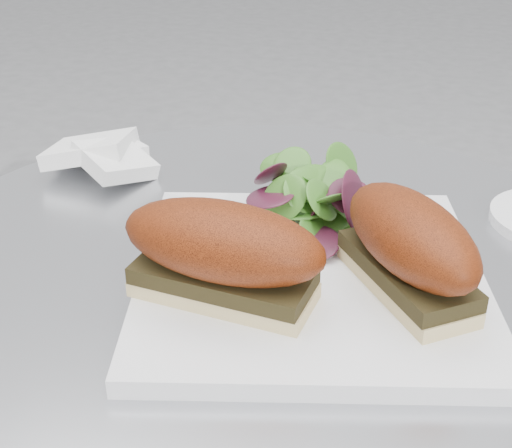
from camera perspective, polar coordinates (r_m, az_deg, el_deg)
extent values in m
cylinder|color=silver|center=(0.65, 0.47, -4.02)|extent=(0.70, 0.70, 0.02)
cube|color=white|center=(0.61, 4.37, -4.28)|extent=(0.35, 0.35, 0.02)
cube|color=#D4BB84|center=(0.57, -2.61, -5.28)|extent=(0.15, 0.07, 0.01)
cube|color=black|center=(0.56, -2.64, -4.13)|extent=(0.15, 0.08, 0.01)
ellipsoid|color=maroon|center=(0.54, -2.71, -1.39)|extent=(0.17, 0.09, 0.06)
cube|color=#D4BB84|center=(0.59, 11.87, -4.65)|extent=(0.12, 0.14, 0.01)
cube|color=black|center=(0.58, 12.00, -3.53)|extent=(0.12, 0.14, 0.01)
ellipsoid|color=maroon|center=(0.57, 12.32, -0.87)|extent=(0.15, 0.16, 0.06)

